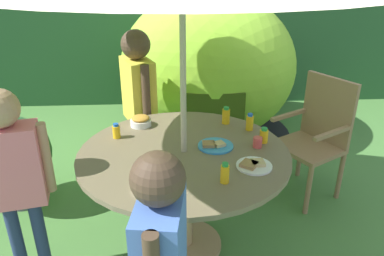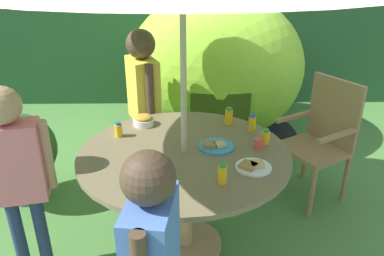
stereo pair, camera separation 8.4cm
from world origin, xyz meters
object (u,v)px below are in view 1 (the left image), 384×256
at_px(wooden_chair, 316,132).
at_px(plate_back_edge, 154,187).
at_px(potted_plant, 14,156).
at_px(juice_bottle_far_left, 250,122).
at_px(child_in_pink_shirt, 12,166).
at_px(juice_bottle_center_front, 264,136).
at_px(juice_bottle_near_left, 116,131).
at_px(cup_near, 258,142).
at_px(child_in_yellow_shirt, 139,91).
at_px(garden_table, 184,171).
at_px(juice_bottle_near_right, 225,173).
at_px(dome_tent, 208,66).
at_px(child_in_blue_shirt, 161,251).
at_px(snack_bowl, 141,121).
at_px(juice_bottle_far_right, 226,116).
at_px(plate_mid_left, 254,165).
at_px(plate_center_back, 215,145).

distance_m(wooden_chair, plate_back_edge, 1.68).
height_order(potted_plant, juice_bottle_far_left, juice_bottle_far_left).
distance_m(child_in_pink_shirt, juice_bottle_center_front, 1.53).
distance_m(juice_bottle_near_left, cup_near, 0.94).
distance_m(child_in_yellow_shirt, plate_back_edge, 1.27).
relative_size(juice_bottle_far_left, cup_near, 1.80).
bearing_deg(garden_table, juice_bottle_near_right, -61.01).
xyz_separation_m(juice_bottle_near_left, juice_bottle_far_left, (0.92, 0.08, 0.01)).
bearing_deg(dome_tent, garden_table, -98.65).
distance_m(dome_tent, juice_bottle_near_right, 2.28).
relative_size(child_in_blue_shirt, cup_near, 18.03).
height_order(garden_table, juice_bottle_far_left, juice_bottle_far_left).
bearing_deg(snack_bowl, juice_bottle_center_front, -20.94).
relative_size(plate_back_edge, juice_bottle_near_left, 2.28).
xyz_separation_m(dome_tent, child_in_yellow_shirt, (-0.67, -1.06, 0.09)).
bearing_deg(child_in_pink_shirt, juice_bottle_far_right, 13.78).
bearing_deg(plate_mid_left, child_in_pink_shirt, 179.43).
bearing_deg(garden_table, potted_plant, 156.18).
bearing_deg(snack_bowl, child_in_pink_shirt, -137.62).
distance_m(juice_bottle_near_right, juice_bottle_center_front, 0.57).
bearing_deg(plate_center_back, juice_bottle_far_right, 71.72).
bearing_deg(juice_bottle_far_right, juice_bottle_far_left, -39.58).
xyz_separation_m(potted_plant, child_in_yellow_shirt, (0.99, 0.26, 0.43)).
bearing_deg(plate_center_back, potted_plant, 160.60).
bearing_deg(juice_bottle_near_left, cup_near, -11.77).
xyz_separation_m(juice_bottle_near_left, cup_near, (0.92, -0.19, -0.01)).
bearing_deg(juice_bottle_near_left, juice_bottle_far_left, 4.68).
distance_m(wooden_chair, juice_bottle_far_left, 0.78).
height_order(plate_back_edge, juice_bottle_near_right, juice_bottle_near_right).
distance_m(garden_table, juice_bottle_far_right, 0.57).
height_order(snack_bowl, juice_bottle_near_right, juice_bottle_near_right).
bearing_deg(juice_bottle_near_left, juice_bottle_near_right, -42.22).
relative_size(dome_tent, child_in_yellow_shirt, 1.45).
height_order(juice_bottle_far_right, cup_near, juice_bottle_far_right).
bearing_deg(wooden_chair, juice_bottle_center_front, -77.03).
bearing_deg(child_in_pink_shirt, plate_center_back, 0.21).
xyz_separation_m(dome_tent, juice_bottle_near_left, (-0.78, -1.69, 0.01)).
height_order(dome_tent, child_in_yellow_shirt, dome_tent).
height_order(snack_bowl, juice_bottle_far_left, juice_bottle_far_left).
distance_m(plate_center_back, juice_bottle_near_left, 0.67).
bearing_deg(child_in_pink_shirt, wooden_chair, 10.20).
bearing_deg(child_in_blue_shirt, juice_bottle_center_front, -25.28).
bearing_deg(cup_near, plate_mid_left, -107.08).
xyz_separation_m(dome_tent, plate_center_back, (-0.13, -1.86, -0.02)).
distance_m(garden_table, snack_bowl, 0.54).
bearing_deg(juice_bottle_far_right, plate_mid_left, -83.46).
relative_size(potted_plant, plate_mid_left, 3.64).
relative_size(dome_tent, juice_bottle_far_left, 16.15).
height_order(potted_plant, child_in_pink_shirt, child_in_pink_shirt).
bearing_deg(juice_bottle_far_right, plate_back_edge, -120.86).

